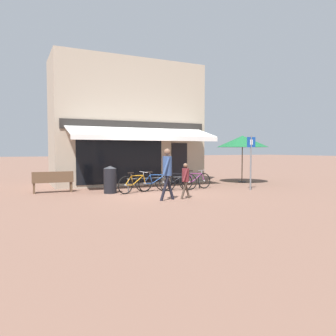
% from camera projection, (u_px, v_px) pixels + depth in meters
% --- Properties ---
extents(ground_plane, '(160.00, 160.00, 0.00)m').
position_uv_depth(ground_plane, '(153.00, 193.00, 13.17)').
color(ground_plane, brown).
extents(shop_front, '(7.62, 4.79, 6.22)m').
position_uv_depth(shop_front, '(127.00, 124.00, 17.14)').
color(shop_front, tan).
rests_on(shop_front, ground_plane).
extents(bike_rack_rail, '(3.51, 0.04, 0.57)m').
position_uv_depth(bike_rack_rail, '(166.00, 179.00, 14.18)').
color(bike_rack_rail, '#47494F').
rests_on(bike_rack_rail, ground_plane).
extents(bicycle_orange, '(1.67, 0.67, 0.86)m').
position_uv_depth(bicycle_orange, '(136.00, 184.00, 13.24)').
color(bicycle_orange, black).
rests_on(bicycle_orange, ground_plane).
extents(bicycle_blue, '(1.70, 0.58, 0.85)m').
position_uv_depth(bicycle_blue, '(156.00, 182.00, 13.74)').
color(bicycle_blue, black).
rests_on(bicycle_blue, ground_plane).
extents(bicycle_black, '(1.80, 0.68, 0.89)m').
position_uv_depth(bicycle_black, '(176.00, 181.00, 14.13)').
color(bicycle_black, black).
rests_on(bicycle_black, ground_plane).
extents(bicycle_purple, '(1.72, 0.52, 0.86)m').
position_uv_depth(bicycle_purple, '(195.00, 181.00, 14.58)').
color(bicycle_purple, black).
rests_on(bicycle_purple, ground_plane).
extents(pedestrian_adult, '(0.62, 0.47, 1.81)m').
position_uv_depth(pedestrian_adult, '(167.00, 168.00, 11.34)').
color(pedestrian_adult, black).
rests_on(pedestrian_adult, ground_plane).
extents(pedestrian_child, '(0.46, 0.37, 1.28)m').
position_uv_depth(pedestrian_child, '(186.00, 177.00, 11.71)').
color(pedestrian_child, '#47382D').
rests_on(pedestrian_child, ground_plane).
extents(litter_bin, '(0.52, 0.52, 1.10)m').
position_uv_depth(litter_bin, '(110.00, 180.00, 13.18)').
color(litter_bin, black).
rests_on(litter_bin, ground_plane).
extents(parking_sign, '(0.44, 0.07, 2.36)m').
position_uv_depth(parking_sign, '(251.00, 157.00, 14.15)').
color(parking_sign, slate).
rests_on(parking_sign, ground_plane).
extents(cafe_parasol, '(2.71, 2.71, 2.51)m').
position_uv_depth(cafe_parasol, '(242.00, 142.00, 17.43)').
color(cafe_parasol, '#4C3D2D').
rests_on(cafe_parasol, ground_plane).
extents(park_bench, '(1.62, 0.51, 0.87)m').
position_uv_depth(park_bench, '(53.00, 181.00, 13.36)').
color(park_bench, brown).
rests_on(park_bench, ground_plane).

